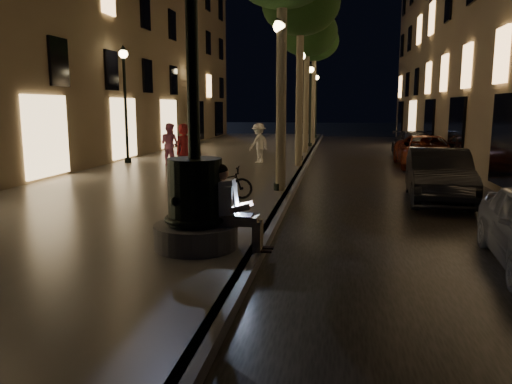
% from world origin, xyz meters
% --- Properties ---
extents(ground, '(120.00, 120.00, 0.00)m').
position_xyz_m(ground, '(0.00, 15.00, 0.00)').
color(ground, black).
rests_on(ground, ground).
extents(cobble_lane, '(6.00, 45.00, 0.02)m').
position_xyz_m(cobble_lane, '(3.00, 15.00, 0.01)').
color(cobble_lane, black).
rests_on(cobble_lane, ground).
extents(promenade, '(8.00, 45.00, 0.20)m').
position_xyz_m(promenade, '(-4.00, 15.00, 0.10)').
color(promenade, slate).
rests_on(promenade, ground).
extents(curb_strip, '(0.25, 45.00, 0.20)m').
position_xyz_m(curb_strip, '(0.00, 15.00, 0.10)').
color(curb_strip, '#59595B').
rests_on(curb_strip, ground).
extents(building_left, '(8.00, 36.00, 15.00)m').
position_xyz_m(building_left, '(-12.00, 18.00, 7.50)').
color(building_left, brown).
rests_on(building_left, ground).
extents(fountain_lamppost, '(1.40, 1.40, 5.21)m').
position_xyz_m(fountain_lamppost, '(-1.00, 2.00, 1.21)').
color(fountain_lamppost, '#59595B').
rests_on(fountain_lamppost, promenade).
extents(seated_man_laptop, '(1.05, 0.36, 1.42)m').
position_xyz_m(seated_man_laptop, '(-0.39, 2.00, 0.94)').
color(seated_man_laptop, tan).
rests_on(seated_man_laptop, promenade).
extents(tree_second, '(3.00, 3.00, 7.40)m').
position_xyz_m(tree_second, '(-0.20, 14.00, 6.33)').
color(tree_second, '#6B604C').
rests_on(tree_second, promenade).
extents(tree_third, '(3.00, 3.00, 7.20)m').
position_xyz_m(tree_third, '(-0.30, 20.00, 6.14)').
color(tree_third, '#6B604C').
rests_on(tree_third, promenade).
extents(tree_far, '(3.00, 3.00, 7.50)m').
position_xyz_m(tree_far, '(-0.22, 26.00, 6.43)').
color(tree_far, '#6B604C').
rests_on(tree_far, promenade).
extents(lamp_curb_a, '(0.36, 0.36, 4.81)m').
position_xyz_m(lamp_curb_a, '(-0.30, 8.00, 3.24)').
color(lamp_curb_a, black).
rests_on(lamp_curb_a, promenade).
extents(lamp_curb_b, '(0.36, 0.36, 4.81)m').
position_xyz_m(lamp_curb_b, '(-0.30, 16.00, 3.24)').
color(lamp_curb_b, black).
rests_on(lamp_curb_b, promenade).
extents(lamp_curb_c, '(0.36, 0.36, 4.81)m').
position_xyz_m(lamp_curb_c, '(-0.30, 24.00, 3.24)').
color(lamp_curb_c, black).
rests_on(lamp_curb_c, promenade).
extents(lamp_curb_d, '(0.36, 0.36, 4.81)m').
position_xyz_m(lamp_curb_d, '(-0.30, 32.00, 3.24)').
color(lamp_curb_d, black).
rests_on(lamp_curb_d, promenade).
extents(lamp_left_b, '(0.36, 0.36, 4.81)m').
position_xyz_m(lamp_left_b, '(-7.40, 14.00, 3.24)').
color(lamp_left_b, black).
rests_on(lamp_left_b, promenade).
extents(lamp_left_c, '(0.36, 0.36, 4.81)m').
position_xyz_m(lamp_left_c, '(-7.40, 24.00, 3.24)').
color(lamp_left_c, black).
rests_on(lamp_left_c, promenade).
extents(stroller, '(0.67, 1.09, 1.10)m').
position_xyz_m(stroller, '(-3.87, 10.80, 0.75)').
color(stroller, black).
rests_on(stroller, promenade).
extents(car_second, '(1.85, 4.41, 1.42)m').
position_xyz_m(car_second, '(4.00, 7.97, 0.71)').
color(car_second, black).
rests_on(car_second, ground).
extents(car_third, '(2.29, 4.88, 1.35)m').
position_xyz_m(car_third, '(4.99, 15.82, 0.67)').
color(car_third, maroon).
rests_on(car_third, ground).
extents(car_rear, '(2.15, 4.60, 1.30)m').
position_xyz_m(car_rear, '(5.18, 19.85, 0.65)').
color(car_rear, '#2A292D').
rests_on(car_rear, ground).
extents(pedestrian_red, '(0.78, 0.77, 1.82)m').
position_xyz_m(pedestrian_red, '(-3.30, 8.91, 1.11)').
color(pedestrian_red, '#AB2226').
rests_on(pedestrian_red, promenade).
extents(pedestrian_pink, '(0.98, 0.87, 1.69)m').
position_xyz_m(pedestrian_pink, '(-5.33, 13.39, 1.04)').
color(pedestrian_pink, '#C56891').
rests_on(pedestrian_pink, promenade).
extents(pedestrian_white, '(1.09, 1.23, 1.65)m').
position_xyz_m(pedestrian_white, '(-1.93, 14.83, 1.03)').
color(pedestrian_white, white).
rests_on(pedestrian_white, promenade).
extents(pedestrian_blue, '(0.94, 1.03, 1.68)m').
position_xyz_m(pedestrian_blue, '(-4.45, 13.56, 1.04)').
color(pedestrian_blue, '#285495').
rests_on(pedestrian_blue, promenade).
extents(pedestrian_dark, '(0.62, 0.89, 1.72)m').
position_xyz_m(pedestrian_dark, '(-4.99, 15.89, 1.06)').
color(pedestrian_dark, '#36363B').
rests_on(pedestrian_dark, promenade).
extents(bicycle, '(1.62, 0.66, 0.83)m').
position_xyz_m(bicycle, '(-1.60, 6.48, 0.62)').
color(bicycle, black).
rests_on(bicycle, promenade).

